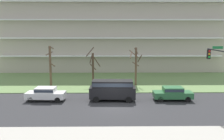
% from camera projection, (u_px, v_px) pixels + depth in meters
% --- Properties ---
extents(ground, '(160.00, 160.00, 0.00)m').
position_uv_depth(ground, '(115.00, 107.00, 26.85)').
color(ground, '#2D2D30').
extents(sidewalk_curb_near, '(80.00, 4.00, 0.15)m').
position_uv_depth(sidewalk_curb_near, '(117.00, 137.00, 18.93)').
color(sidewalk_curb_near, '#ADA89E').
rests_on(sidewalk_curb_near, ground).
extents(grass_lawn_strip, '(80.00, 16.00, 0.08)m').
position_uv_depth(grass_lawn_strip, '(112.00, 81.00, 40.68)').
color(grass_lawn_strip, '#66844C').
rests_on(grass_lawn_strip, ground).
extents(apartment_building, '(43.10, 12.43, 16.68)m').
position_uv_depth(apartment_building, '(111.00, 29.00, 53.01)').
color(apartment_building, '#B2A899').
rests_on(apartment_building, ground).
extents(tree_far_left, '(1.45, 1.46, 5.87)m').
position_uv_depth(tree_far_left, '(50.00, 65.00, 36.74)').
color(tree_far_left, brown).
rests_on(tree_far_left, ground).
extents(tree_left, '(2.16, 2.15, 5.63)m').
position_uv_depth(tree_left, '(93.00, 67.00, 36.91)').
color(tree_left, '#423023').
rests_on(tree_left, ground).
extents(tree_center, '(1.86, 1.95, 5.61)m').
position_uv_depth(tree_center, '(136.00, 65.00, 36.82)').
color(tree_center, brown).
rests_on(tree_center, ground).
extents(sedan_white_near_left, '(4.49, 2.02, 1.57)m').
position_uv_depth(sedan_white_near_left, '(46.00, 93.00, 29.08)').
color(sedan_white_near_left, white).
rests_on(sedan_white_near_left, ground).
extents(sedan_green_center_left, '(4.43, 1.88, 1.57)m').
position_uv_depth(sedan_green_center_left, '(173.00, 93.00, 29.28)').
color(sedan_green_center_left, '#2D6B3D').
rests_on(sedan_green_center_left, ground).
extents(van_black_center_right, '(5.27, 2.18, 2.36)m').
position_uv_depth(van_black_center_right, '(113.00, 89.00, 29.11)').
color(van_black_center_right, black).
rests_on(van_black_center_right, ground).
extents(traffic_signal_mast, '(0.90, 4.98, 6.65)m').
position_uv_depth(traffic_signal_mast, '(222.00, 72.00, 21.36)').
color(traffic_signal_mast, black).
rests_on(traffic_signal_mast, ground).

